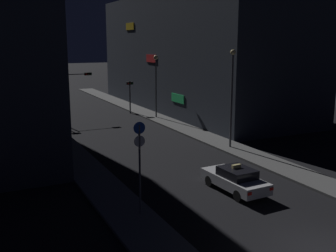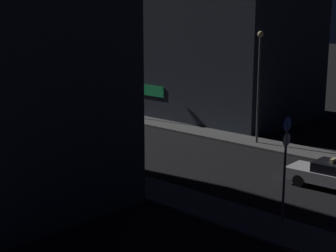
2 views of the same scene
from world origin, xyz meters
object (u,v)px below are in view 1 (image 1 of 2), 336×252
object	(u,v)px
taxi	(235,179)
street_lamp_far_block	(156,75)
traffic_light_left_kerb	(60,104)
sign_pole_left	(140,160)
street_lamp_near_block	(232,88)
traffic_light_right_kerb	(130,90)
traffic_light_overhead	(68,85)

from	to	relation	value
taxi	street_lamp_far_block	world-z (taller)	street_lamp_far_block
taxi	traffic_light_left_kerb	world-z (taller)	traffic_light_left_kerb
sign_pole_left	street_lamp_near_block	world-z (taller)	street_lamp_near_block
traffic_light_left_kerb	sign_pole_left	size ratio (longest dim) A/B	0.70
sign_pole_left	traffic_light_right_kerb	bearing A→B (deg)	70.11
street_lamp_near_block	street_lamp_far_block	world-z (taller)	street_lamp_near_block
traffic_light_left_kerb	sign_pole_left	world-z (taller)	sign_pole_left
taxi	traffic_light_overhead	size ratio (longest dim) A/B	0.87
traffic_light_overhead	traffic_light_right_kerb	bearing A→B (deg)	5.69
street_lamp_near_block	street_lamp_far_block	xyz separation A→B (m)	(0.07, 14.55, -0.11)
street_lamp_far_block	traffic_light_right_kerb	bearing A→B (deg)	108.19
traffic_light_left_kerb	street_lamp_near_block	distance (m)	18.22
traffic_light_left_kerb	street_lamp_far_block	xyz separation A→B (m)	(10.52, -0.15, 2.45)
traffic_light_right_kerb	street_lamp_far_block	bearing A→B (deg)	-71.81
traffic_light_right_kerb	sign_pole_left	xyz separation A→B (m)	(-10.07, -27.85, 0.18)
sign_pole_left	street_lamp_near_block	bearing A→B (deg)	38.00
traffic_light_overhead	street_lamp_near_block	world-z (taller)	street_lamp_near_block
traffic_light_left_kerb	traffic_light_overhead	bearing A→B (deg)	64.07
traffic_light_right_kerb	street_lamp_near_block	xyz separation A→B (m)	(1.36, -18.91, 2.15)
taxi	traffic_light_overhead	distance (m)	26.66
street_lamp_far_block	traffic_light_overhead	bearing A→B (deg)	157.74
taxi	street_lamp_near_block	distance (m)	10.48
street_lamp_near_block	street_lamp_far_block	bearing A→B (deg)	89.73
traffic_light_overhead	street_lamp_far_block	bearing A→B (deg)	-22.26
taxi	street_lamp_far_block	distance (m)	23.59
traffic_light_overhead	sign_pole_left	size ratio (longest dim) A/B	1.12
traffic_light_right_kerb	street_lamp_far_block	distance (m)	5.02
taxi	sign_pole_left	bearing A→B (deg)	-172.11
street_lamp_near_block	street_lamp_far_block	size ratio (longest dim) A/B	1.13
taxi	sign_pole_left	world-z (taller)	sign_pole_left
traffic_light_overhead	traffic_light_left_kerb	distance (m)	4.11
traffic_light_overhead	traffic_light_right_kerb	xyz separation A→B (m)	(7.40, 0.74, -1.02)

